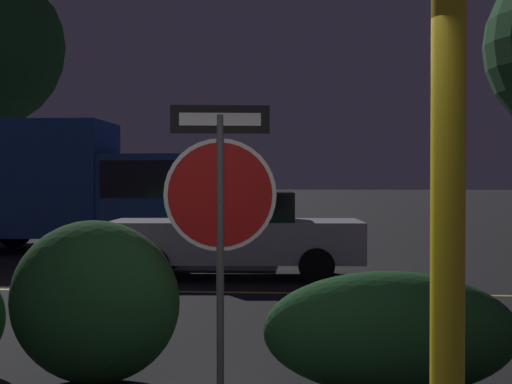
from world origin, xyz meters
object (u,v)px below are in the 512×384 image
at_px(yellow_pole_right, 448,218).
at_px(passing_car_2, 237,235).
at_px(stop_sign, 220,196).
at_px(delivery_truck, 73,184).
at_px(hedge_bush_2, 94,302).
at_px(hedge_bush_3, 390,333).

height_order(yellow_pole_right, passing_car_2, yellow_pole_right).
bearing_deg(stop_sign, delivery_truck, 106.50).
relative_size(yellow_pole_right, hedge_bush_2, 2.12).
relative_size(passing_car_2, delivery_truck, 0.69).
height_order(hedge_bush_2, delivery_truck, delivery_truck).
relative_size(hedge_bush_3, delivery_truck, 0.31).
relative_size(yellow_pole_right, passing_car_2, 0.67).
bearing_deg(hedge_bush_3, passing_car_2, 106.08).
xyz_separation_m(hedge_bush_2, hedge_bush_3, (2.46, -0.12, -0.20)).
height_order(yellow_pole_right, hedge_bush_3, yellow_pole_right).
bearing_deg(hedge_bush_3, hedge_bush_2, 177.21).
bearing_deg(delivery_truck, yellow_pole_right, 25.46).
xyz_separation_m(hedge_bush_3, delivery_truck, (-6.37, 10.96, 1.14)).
xyz_separation_m(hedge_bush_2, passing_car_2, (0.51, 6.66, 0.06)).
xyz_separation_m(stop_sign, hedge_bush_2, (-1.12, 0.35, -0.91)).
bearing_deg(passing_car_2, hedge_bush_3, -167.81).
height_order(yellow_pole_right, hedge_bush_2, yellow_pole_right).
distance_m(hedge_bush_2, hedge_bush_3, 2.47).
bearing_deg(delivery_truck, hedge_bush_3, 29.75).
distance_m(hedge_bush_3, passing_car_2, 7.06).
bearing_deg(delivery_truck, stop_sign, 23.79).
xyz_separation_m(stop_sign, delivery_truck, (-5.03, 11.18, 0.04)).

